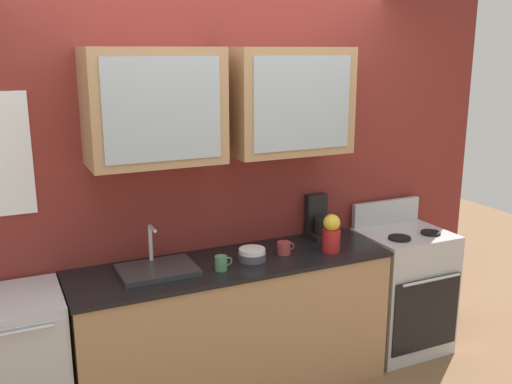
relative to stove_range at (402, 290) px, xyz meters
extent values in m
cube|color=maroon|center=(-1.34, 0.34, 0.93)|extent=(4.24, 0.10, 2.76)
cube|color=#A87F56|center=(-1.77, 0.10, 1.39)|extent=(0.76, 0.37, 0.65)
cube|color=#9EADB7|center=(-1.77, -0.09, 1.39)|extent=(0.64, 0.01, 0.55)
cube|color=#A87F56|center=(-0.91, 0.10, 1.39)|extent=(0.76, 0.37, 0.65)
cube|color=#9EADB7|center=(-0.91, -0.09, 1.39)|extent=(0.64, 0.01, 0.55)
cube|color=#A87F56|center=(-1.34, 0.00, -0.02)|extent=(1.98, 0.56, 0.86)
cube|color=black|center=(-1.34, 0.00, 0.42)|extent=(2.00, 0.58, 0.03)
cube|color=silver|center=(0.00, 0.00, -0.01)|extent=(0.61, 0.52, 0.89)
cube|color=black|center=(0.00, -0.27, -0.08)|extent=(0.56, 0.01, 0.53)
cylinder|color=silver|center=(0.00, -0.29, 0.19)|extent=(0.49, 0.02, 0.02)
cube|color=silver|center=(0.00, 0.24, 0.53)|extent=(0.58, 0.04, 0.18)
cylinder|color=black|center=(-0.14, -0.10, 0.45)|extent=(0.15, 0.15, 0.02)
cylinder|color=black|center=(0.14, -0.10, 0.45)|extent=(0.14, 0.14, 0.02)
cube|color=#2D2D30|center=(-1.81, 0.02, 0.45)|extent=(0.45, 0.33, 0.03)
cylinder|color=silver|center=(-1.81, 0.16, 0.58)|extent=(0.02, 0.02, 0.22)
cylinder|color=silver|center=(-1.81, 0.10, 0.68)|extent=(0.02, 0.12, 0.02)
cylinder|color=#4C4C54|center=(-1.22, -0.03, 0.46)|extent=(0.17, 0.17, 0.05)
cylinder|color=white|center=(-1.22, -0.03, 0.49)|extent=(0.16, 0.16, 0.04)
cylinder|color=#B21E1E|center=(-0.69, -0.10, 0.51)|extent=(0.11, 0.11, 0.15)
sphere|color=yellow|center=(-0.69, -0.10, 0.63)|extent=(0.11, 0.11, 0.11)
cylinder|color=#4C7F59|center=(-1.46, -0.10, 0.48)|extent=(0.07, 0.07, 0.09)
torus|color=#4C7F59|center=(-1.41, -0.10, 0.48)|extent=(0.06, 0.01, 0.06)
cylinder|color=#993838|center=(-0.99, -0.02, 0.48)|extent=(0.09, 0.09, 0.08)
torus|color=#993838|center=(-0.94, -0.02, 0.48)|extent=(0.05, 0.01, 0.05)
cube|color=silver|center=(-2.65, 0.00, -0.01)|extent=(0.60, 0.53, 0.89)
cylinder|color=silver|center=(-2.65, -0.30, 0.38)|extent=(0.45, 0.02, 0.02)
cube|color=black|center=(-0.60, 0.18, 0.45)|extent=(0.17, 0.20, 0.03)
cylinder|color=black|center=(-0.60, 0.16, 0.52)|extent=(0.11, 0.11, 0.11)
cube|color=black|center=(-0.60, 0.25, 0.60)|extent=(0.15, 0.06, 0.26)
camera|label=1|loc=(-2.62, -3.07, 1.70)|focal=40.25mm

